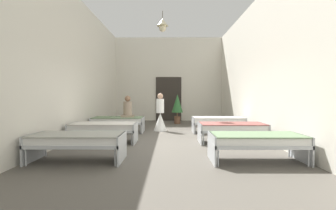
{
  "coord_description": "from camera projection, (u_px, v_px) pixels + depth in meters",
  "views": [
    {
      "loc": [
        0.06,
        -6.65,
        1.37
      ],
      "look_at": [
        0.0,
        1.57,
        1.04
      ],
      "focal_mm": 24.55,
      "sensor_mm": 36.0,
      "label": 1
    }
  ],
  "objects": [
    {
      "name": "ground_plane",
      "position": [
        168.0,
        144.0,
        6.7
      ],
      "size": [
        6.43,
        12.67,
        0.1
      ],
      "primitive_type": "cube",
      "color": "#59544C"
    },
    {
      "name": "bed_right_row_2",
      "position": [
        218.0,
        121.0,
        8.57
      ],
      "size": [
        1.9,
        0.84,
        0.57
      ],
      "color": "#B7BCC1",
      "rests_on": "ground"
    },
    {
      "name": "bed_left_row_1",
      "position": [
        104.0,
        128.0,
        6.7
      ],
      "size": [
        1.9,
        0.84,
        0.57
      ],
      "color": "#B7BCC1",
      "rests_on": "ground"
    },
    {
      "name": "bed_right_row_0",
      "position": [
        256.0,
        140.0,
        4.77
      ],
      "size": [
        1.9,
        0.84,
        0.57
      ],
      "color": "#B7BCC1",
      "rests_on": "ground"
    },
    {
      "name": "nurse_near_aisle",
      "position": [
        160.0,
        117.0,
        9.01
      ],
      "size": [
        0.52,
        0.52,
        1.49
      ],
      "rotation": [
        0.0,
        0.0,
        0.69
      ],
      "color": "white",
      "rests_on": "ground"
    },
    {
      "name": "room_shell",
      "position": [
        168.0,
        69.0,
        7.89
      ],
      "size": [
        6.23,
        12.27,
        4.57
      ],
      "color": "silver",
      "rests_on": "ground"
    },
    {
      "name": "patient_seated_primary",
      "position": [
        128.0,
        109.0,
        8.61
      ],
      "size": [
        0.44,
        0.44,
        0.8
      ],
      "color": "gray",
      "rests_on": "bed_left_row_2"
    },
    {
      "name": "bed_left_row_2",
      "position": [
        118.0,
        121.0,
        8.59
      ],
      "size": [
        1.9,
        0.84,
        0.57
      ],
      "color": "#B7BCC1",
      "rests_on": "ground"
    },
    {
      "name": "bed_right_row_1",
      "position": [
        232.0,
        128.0,
        6.67
      ],
      "size": [
        1.9,
        0.84,
        0.57
      ],
      "color": "#B7BCC1",
      "rests_on": "ground"
    },
    {
      "name": "potted_plant",
      "position": [
        177.0,
        105.0,
        11.27
      ],
      "size": [
        0.55,
        0.55,
        1.45
      ],
      "color": "brown",
      "rests_on": "ground"
    },
    {
      "name": "bed_left_row_0",
      "position": [
        78.0,
        140.0,
        4.8
      ],
      "size": [
        1.9,
        0.84,
        0.57
      ],
      "color": "#B7BCC1",
      "rests_on": "ground"
    }
  ]
}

